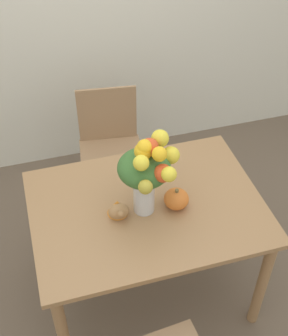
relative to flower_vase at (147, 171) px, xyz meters
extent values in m
plane|color=brown|center=(0.01, 0.03, -1.03)|extent=(12.00, 12.00, 0.00)
cube|color=#9E754C|center=(0.01, 0.03, -0.29)|extent=(1.21, 0.88, 0.03)
cylinder|color=#9E754C|center=(-0.53, -0.35, -0.67)|extent=(0.06, 0.06, 0.73)
cylinder|color=#9E754C|center=(0.55, -0.35, -0.67)|extent=(0.06, 0.06, 0.73)
cylinder|color=#9E754C|center=(-0.53, 0.41, -0.67)|extent=(0.06, 0.06, 0.73)
cylinder|color=#9E754C|center=(0.55, 0.41, -0.67)|extent=(0.06, 0.06, 0.73)
cylinder|color=silver|center=(-0.01, 0.01, -0.16)|extent=(0.11, 0.11, 0.24)
cylinder|color=silver|center=(-0.01, 0.01, -0.23)|extent=(0.10, 0.10, 0.09)
cylinder|color=#38662D|center=(0.01, 0.01, -0.12)|extent=(0.01, 0.00, 0.29)
cylinder|color=#38662D|center=(-0.01, 0.03, -0.12)|extent=(0.01, 0.01, 0.29)
cylinder|color=#38662D|center=(-0.03, 0.02, -0.12)|extent=(0.01, 0.01, 0.29)
cylinder|color=#38662D|center=(-0.03, 0.00, -0.12)|extent=(0.01, 0.01, 0.29)
cylinder|color=#38662D|center=(-0.01, -0.01, -0.12)|extent=(0.00, 0.01, 0.29)
ellipsoid|color=#38662D|center=(-0.01, 0.01, 0.01)|extent=(0.26, 0.26, 0.16)
sphere|color=#AD9E33|center=(-0.05, -0.14, 0.04)|extent=(0.07, 0.07, 0.07)
sphere|color=#D64C23|center=(0.02, 0.01, 0.13)|extent=(0.09, 0.09, 0.09)
sphere|color=yellow|center=(-0.01, 0.00, 0.14)|extent=(0.07, 0.07, 0.07)
sphere|color=#D64C23|center=(0.05, -0.09, 0.05)|extent=(0.09, 0.09, 0.09)
sphere|color=yellow|center=(0.13, 0.03, 0.04)|extent=(0.09, 0.09, 0.09)
sphere|color=yellow|center=(-0.05, -0.08, 0.13)|extent=(0.07, 0.07, 0.07)
sphere|color=yellow|center=(0.09, 0.08, 0.12)|extent=(0.09, 0.09, 0.09)
sphere|color=yellow|center=(0.07, -0.13, 0.07)|extent=(0.07, 0.07, 0.07)
sphere|color=yellow|center=(-0.02, 0.00, 0.12)|extent=(0.09, 0.09, 0.09)
sphere|color=yellow|center=(0.04, -0.06, 0.14)|extent=(0.07, 0.07, 0.07)
ellipsoid|color=orange|center=(0.15, -0.02, -0.22)|extent=(0.13, 0.13, 0.10)
cylinder|color=brown|center=(0.15, -0.02, -0.17)|extent=(0.02, 0.02, 0.02)
ellipsoid|color=#A87A4C|center=(-0.15, -0.01, -0.23)|extent=(0.11, 0.08, 0.08)
cone|color=orange|center=(-0.15, 0.02, -0.23)|extent=(0.11, 0.11, 0.09)
sphere|color=#A87A4C|center=(-0.15, -0.05, -0.20)|extent=(0.03, 0.03, 0.03)
cube|color=#9E7A56|center=(-0.02, 0.78, -0.57)|extent=(0.47, 0.47, 0.02)
cylinder|color=#9E7A56|center=(-0.21, 0.64, -0.80)|extent=(0.04, 0.04, 0.46)
cylinder|color=#9E7A56|center=(0.13, 0.59, -0.80)|extent=(0.04, 0.04, 0.46)
cylinder|color=#9E7A56|center=(-0.16, 0.97, -0.80)|extent=(0.04, 0.04, 0.46)
cylinder|color=#9E7A56|center=(0.18, 0.93, -0.80)|extent=(0.04, 0.04, 0.46)
cube|color=#9E7A56|center=(0.01, 0.98, -0.35)|extent=(0.40, 0.07, 0.41)
camera|label=1|loc=(-0.47, -1.57, 1.51)|focal=50.00mm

